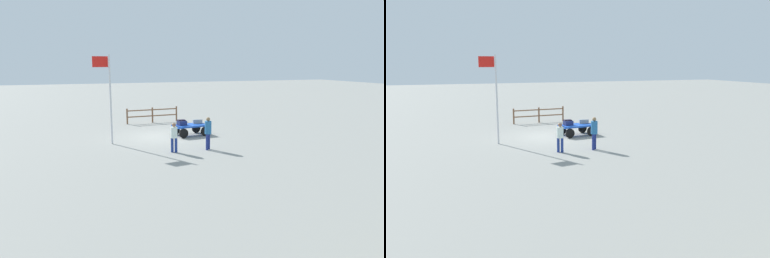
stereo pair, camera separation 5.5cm
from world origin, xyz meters
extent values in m
plane|color=gray|center=(0.00, 0.00, 0.00)|extent=(120.00, 120.00, 0.00)
cube|color=blue|center=(-1.86, 0.26, 0.63)|extent=(2.28, 1.44, 0.10)
cube|color=blue|center=(-0.85, 0.41, 0.63)|extent=(0.23, 1.09, 0.10)
cylinder|color=black|center=(-1.21, 0.95, 0.29)|extent=(0.59, 0.20, 0.58)
cylinder|color=black|center=(-1.04, -0.22, 0.29)|extent=(0.59, 0.20, 0.58)
cylinder|color=black|center=(-2.69, 0.74, 0.29)|extent=(0.59, 0.20, 0.58)
cylinder|color=black|center=(-2.52, -0.43, 0.29)|extent=(0.59, 0.20, 0.58)
cube|color=gray|center=(-2.47, -0.09, 0.81)|extent=(0.63, 0.37, 0.26)
cube|color=black|center=(-1.29, 0.20, 0.85)|extent=(0.49, 0.35, 0.34)
cube|color=navy|center=(-1.30, 0.30, 0.82)|extent=(0.63, 0.51, 0.28)
cylinder|color=navy|center=(-1.56, 4.14, 0.43)|extent=(0.14, 0.14, 0.85)
cylinder|color=navy|center=(-1.41, 4.28, 0.43)|extent=(0.14, 0.14, 0.85)
cylinder|color=#24629E|center=(-1.48, 4.21, 1.19)|extent=(0.50, 0.50, 0.67)
sphere|color=olive|center=(-1.48, 4.21, 1.63)|extent=(0.21, 0.21, 0.21)
cylinder|color=navy|center=(0.28, 4.23, 0.38)|extent=(0.14, 0.14, 0.76)
cylinder|color=navy|center=(0.46, 4.13, 0.38)|extent=(0.14, 0.14, 0.76)
cylinder|color=silver|center=(0.37, 4.18, 1.04)|extent=(0.47, 0.47, 0.56)
sphere|color=#885F48|center=(0.37, 4.18, 1.43)|extent=(0.21, 0.21, 0.21)
cylinder|color=silver|center=(3.11, 1.13, 2.49)|extent=(0.10, 0.10, 4.97)
cube|color=red|center=(3.59, 1.13, 4.58)|extent=(0.85, 0.21, 0.58)
cylinder|color=brown|center=(-2.72, -5.51, 0.58)|extent=(0.12, 0.12, 1.16)
cylinder|color=brown|center=(-0.77, -5.39, 0.58)|extent=(0.12, 0.12, 1.16)
cylinder|color=brown|center=(1.18, -5.27, 0.58)|extent=(0.12, 0.12, 1.16)
cube|color=brown|center=(-0.77, -5.39, 0.99)|extent=(3.91, 0.32, 0.08)
cube|color=brown|center=(-0.77, -5.39, 0.52)|extent=(3.91, 0.32, 0.08)
camera|label=1|loc=(5.57, 21.66, 4.55)|focal=34.18mm
camera|label=2|loc=(5.52, 21.67, 4.55)|focal=34.18mm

